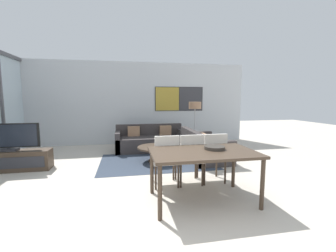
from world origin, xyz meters
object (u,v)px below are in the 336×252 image
(television, at_px, (8,137))
(fruit_bowl, at_px, (215,147))
(dining_table, at_px, (203,156))
(floor_lamp, at_px, (195,108))
(dining_chair_left, at_px, (166,157))
(dining_chair_centre, at_px, (190,156))
(tv_console, at_px, (10,161))
(sofa_side, at_px, (202,149))
(coffee_table, at_px, (156,150))
(sofa_main, at_px, (150,141))
(dining_chair_right, at_px, (213,155))

(television, height_order, fruit_bowl, television)
(fruit_bowl, bearing_deg, dining_table, -158.44)
(dining_table, bearing_deg, floor_lamp, 74.13)
(television, bearing_deg, dining_chair_left, -25.38)
(television, relative_size, dining_chair_centre, 1.36)
(tv_console, bearing_deg, fruit_bowl, -28.62)
(dining_chair_left, bearing_deg, tv_console, 154.63)
(floor_lamp, bearing_deg, sofa_side, -99.27)
(dining_chair_centre, relative_size, fruit_bowl, 2.91)
(television, relative_size, sofa_side, 0.77)
(coffee_table, bearing_deg, sofa_main, 90.00)
(coffee_table, distance_m, dining_chair_right, 1.80)
(tv_console, bearing_deg, sofa_main, 24.04)
(dining_table, relative_size, dining_chair_centre, 1.68)
(tv_console, height_order, floor_lamp, floor_lamp)
(sofa_side, distance_m, fruit_bowl, 2.37)
(television, bearing_deg, dining_table, -31.05)
(tv_console, relative_size, television, 1.31)
(coffee_table, relative_size, dining_chair_right, 1.00)
(tv_console, height_order, television, television)
(dining_chair_centre, xyz_separation_m, dining_chair_right, (0.44, 0.02, 0.00))
(dining_chair_centre, bearing_deg, tv_console, 157.51)
(floor_lamp, bearing_deg, dining_chair_left, -116.31)
(sofa_main, height_order, fruit_bowl, fruit_bowl)
(tv_console, bearing_deg, coffee_table, 1.82)
(tv_console, relative_size, fruit_bowl, 5.18)
(television, xyz_separation_m, fruit_bowl, (3.83, -2.09, 0.07))
(sofa_side, height_order, dining_chair_right, dining_chair_right)
(sofa_side, xyz_separation_m, dining_chair_right, (-0.38, -1.61, 0.27))
(television, bearing_deg, dining_chair_right, -20.00)
(dining_chair_left, bearing_deg, fruit_bowl, -41.64)
(dining_chair_left, bearing_deg, floor_lamp, 63.69)
(dining_chair_left, xyz_separation_m, dining_chair_right, (0.89, 0.03, 0.00))
(sofa_main, height_order, dining_table, dining_table)
(dining_chair_centre, relative_size, dining_chair_right, 1.00)
(tv_console, distance_m, dining_chair_centre, 3.93)
(dining_chair_right, relative_size, floor_lamp, 0.64)
(sofa_main, distance_m, fruit_bowl, 3.62)
(dining_chair_centre, bearing_deg, dining_chair_left, -179.11)
(dining_table, relative_size, floor_lamp, 1.07)
(television, bearing_deg, fruit_bowl, -28.63)
(sofa_main, distance_m, sofa_side, 1.78)
(television, xyz_separation_m, dining_table, (3.62, -2.18, -0.04))
(dining_table, bearing_deg, dining_chair_right, 57.55)
(dining_chair_left, height_order, dining_chair_centre, same)
(tv_console, xyz_separation_m, fruit_bowl, (3.83, -2.09, 0.59))
(tv_console, xyz_separation_m, dining_table, (3.62, -2.18, 0.48))
(dining_chair_centre, bearing_deg, coffee_table, 103.62)
(dining_chair_left, bearing_deg, television, 154.62)
(sofa_main, height_order, dining_chair_left, dining_chair_left)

